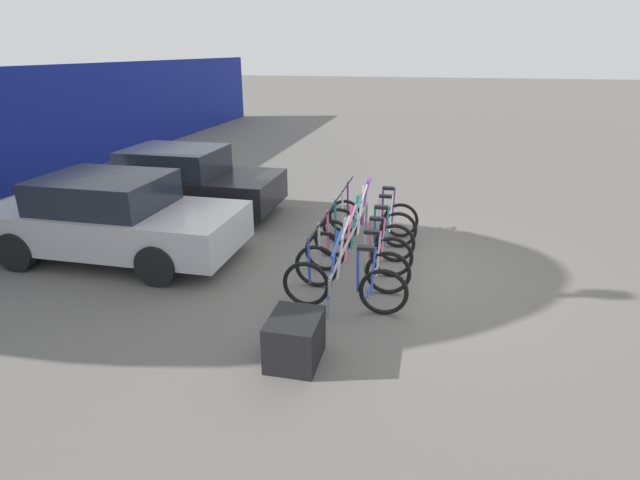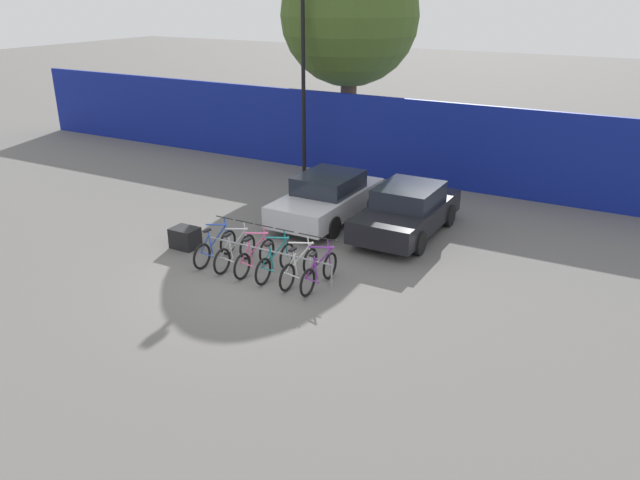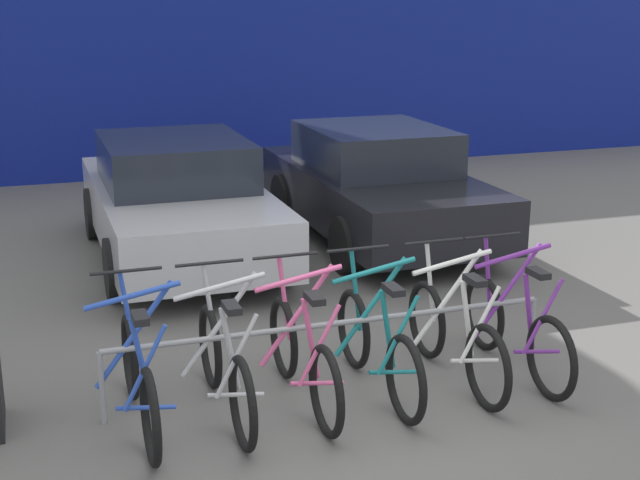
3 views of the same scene
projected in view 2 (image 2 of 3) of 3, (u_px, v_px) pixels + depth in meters
ground_plane at (251, 281)px, 14.82m from camera, size 120.00×120.00×0.00m
hoarding_wall at (405, 141)px, 21.95m from camera, size 36.00×0.16×2.94m
bike_rack at (268, 253)px, 15.15m from camera, size 3.56×0.04×0.57m
bicycle_blue at (215, 247)px, 15.75m from camera, size 0.68×1.71×1.05m
bicycle_silver at (235, 252)px, 15.47m from camera, size 0.68×1.71×1.05m
bicycle_pink at (255, 257)px, 15.20m from camera, size 0.68×1.71×1.05m
bicycle_teal at (275, 262)px, 14.93m from camera, size 0.68×1.71×1.05m
bicycle_white at (299, 267)px, 14.63m from camera, size 0.68×1.71×1.05m
bicycle_purple at (319, 272)px, 14.39m from camera, size 0.68×1.71×1.05m
car_silver at (327, 198)px, 18.50m from camera, size 1.91×4.23×1.40m
car_black at (407, 210)px, 17.42m from camera, size 1.91×4.16×1.40m
lamp_post at (303, 65)px, 21.81m from camera, size 0.24×0.44×7.19m
cargo_crate at (185, 238)px, 16.64m from camera, size 0.70×0.56×0.55m
tree_behind_hoarding at (350, 16)px, 23.32m from camera, size 5.22×5.22×8.13m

